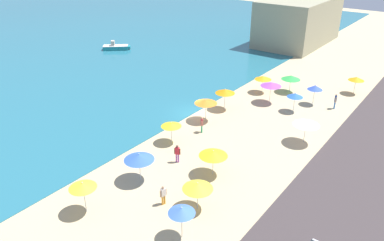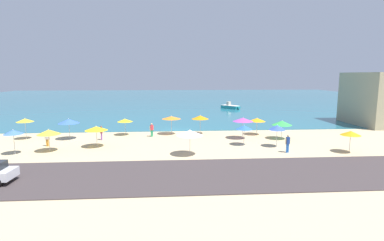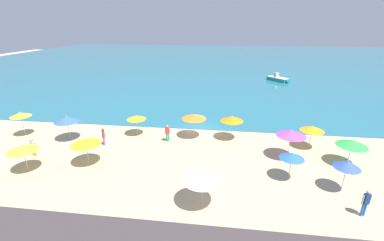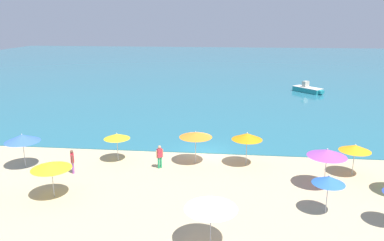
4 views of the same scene
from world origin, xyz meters
TOP-DOWN VIEW (x-y plane):
  - ground_plane at (0.00, 0.00)m, footprint 160.00×160.00m
  - sea at (0.00, 55.00)m, footprint 150.00×110.00m
  - beach_umbrella_0 at (7.92, -5.27)m, footprint 2.42×2.42m
  - beach_umbrella_1 at (-12.64, -4.12)m, footprint 2.41×2.41m
  - beach_umbrella_3 at (10.56, -9.56)m, footprint 1.71×1.71m
  - beach_umbrella_4 at (1.16, -12.24)m, footprint 2.49×2.49m
  - beach_umbrella_5 at (12.52, -5.76)m, footprint 2.35×2.35m
  - beach_umbrella_6 at (10.29, -3.06)m, footprint 2.09×2.09m
  - beach_umbrella_7 at (-8.46, -8.31)m, footprint 2.36×2.36m
  - beach_umbrella_8 at (-6.40, -2.17)m, footprint 1.94×1.94m
  - beach_umbrella_9 at (-17.78, -3.76)m, footprint 1.94×1.94m
  - beach_umbrella_10 at (3.14, -2.03)m, footprint 2.21×2.21m
  - beach_umbrella_11 at (-12.70, -9.87)m, footprint 2.20×2.20m
  - beach_umbrella_12 at (7.28, -8.55)m, footprint 1.76×1.76m
  - beach_umbrella_14 at (-0.55, -2.01)m, footprint 2.40×2.40m
  - bather_0 at (-2.99, -3.26)m, footprint 0.46×0.40m
  - bather_1 at (-8.76, -4.81)m, footprint 0.34×0.53m
  - bather_2 at (-13.82, -7.61)m, footprint 0.55×0.30m
  - bather_3 at (10.79, -11.98)m, footprint 0.55×0.32m
  - skiff_nearshore at (12.76, 26.41)m, footprint 3.98×4.26m

SIDE VIEW (x-z plane):
  - ground_plane at x=0.00m, z-range 0.00..0.00m
  - sea at x=0.00m, z-range 0.00..0.05m
  - skiff_nearshore at x=12.76m, z-range -0.29..1.27m
  - bather_2 at x=-13.82m, z-range 0.10..1.72m
  - bather_1 at x=-8.76m, z-range 0.10..1.80m
  - bather_0 at x=-2.99m, z-range 0.10..1.80m
  - bather_3 at x=10.79m, z-range 0.11..1.91m
  - beach_umbrella_8 at x=-6.40m, z-range 0.83..3.00m
  - beach_umbrella_5 at x=12.52m, z-range 0.81..3.07m
  - beach_umbrella_6 at x=10.29m, z-range 0.83..3.06m
  - beach_umbrella_12 at x=7.28m, z-range 0.83..3.08m
  - beach_umbrella_11 at x=-12.70m, z-range 0.84..3.13m
  - beach_umbrella_7 at x=-8.46m, z-range 0.86..3.16m
  - beach_umbrella_3 at x=10.56m, z-range 0.88..3.30m
  - beach_umbrella_4 at x=1.16m, z-range 0.92..3.42m
  - beach_umbrella_1 at x=-12.64m, z-range 0.93..3.43m
  - beach_umbrella_14 at x=-0.55m, z-range 0.96..3.39m
  - beach_umbrella_10 at x=3.14m, z-range 0.94..3.43m
  - beach_umbrella_9 at x=-17.78m, z-range 1.01..3.57m
  - beach_umbrella_0 at x=7.92m, z-range 1.01..3.63m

